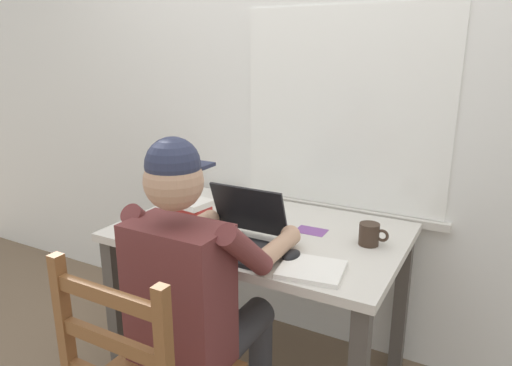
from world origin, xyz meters
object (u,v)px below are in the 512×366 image
Objects in this scene: coffee_mug_dark at (370,234)px; landscape_photo_print at (311,231)px; seated_person at (199,288)px; computer_mouse at (291,255)px; laptop at (238,232)px; book_stack_main at (191,205)px; coffee_mug_white at (238,198)px; desk at (261,251)px.

coffee_mug_dark reaches higher than landscape_photo_print.
seated_person reaches higher than coffee_mug_dark.
computer_mouse is (0.24, 0.25, 0.08)m from seated_person.
laptop reaches higher than coffee_mug_dark.
book_stack_main reaches higher than landscape_photo_print.
coffee_mug_white reaches higher than computer_mouse.
seated_person reaches higher than book_stack_main.
landscape_photo_print is at bearing 53.66° from laptop.
laptop is 0.35m from landscape_photo_print.
computer_mouse is at bearing -83.52° from landscape_photo_print.
coffee_mug_dark is at bearing 28.59° from laptop.
landscape_photo_print is (-0.04, 0.30, -0.02)m from computer_mouse.
coffee_mug_dark is 0.55× the size of book_stack_main.
seated_person reaches higher than desk.
seated_person reaches higher than computer_mouse.
coffee_mug_white is (-0.24, 0.41, -0.01)m from laptop.
desk is 0.24m from landscape_photo_print.
coffee_mug_white is (-0.49, 0.43, 0.03)m from computer_mouse.
book_stack_main is (-0.41, 0.51, 0.09)m from seated_person.
coffee_mug_dark is 0.91× the size of landscape_photo_print.
desk is at bearing -173.59° from coffee_mug_dark.
laptop is at bearing 90.92° from seated_person.
computer_mouse is at bearing -5.65° from laptop.
seated_person is 10.61× the size of coffee_mug_dark.
desk is 10.68× the size of coffee_mug_white.
coffee_mug_white is 0.53× the size of book_stack_main.
laptop is 0.53m from coffee_mug_dark.
desk is 0.36m from computer_mouse.
coffee_mug_white is 0.88× the size of landscape_photo_print.
seated_person is 5.87× the size of book_stack_main.
computer_mouse is at bearing -42.32° from desk.
coffee_mug_dark is at bearing -12.64° from coffee_mug_white.
seated_person reaches higher than laptop.
book_stack_main is (-0.41, 0.04, 0.14)m from desk.
coffee_mug_white is at bearing 109.78° from seated_person.
computer_mouse is 0.65m from coffee_mug_white.
laptop is (-0.00, 0.27, 0.11)m from seated_person.
landscape_photo_print reaches higher than desk.
coffee_mug_white is 0.72m from coffee_mug_dark.
coffee_mug_white reaches higher than book_stack_main.
coffee_mug_white is at bearing 167.36° from coffee_mug_dark.
computer_mouse is 0.35m from coffee_mug_dark.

